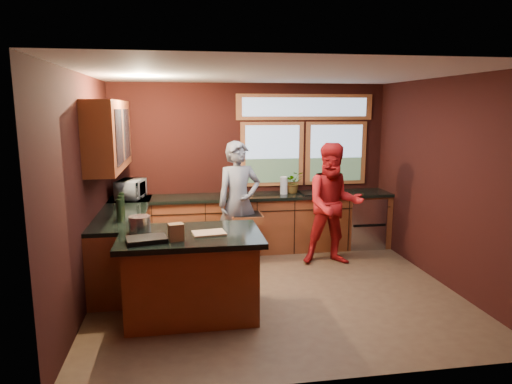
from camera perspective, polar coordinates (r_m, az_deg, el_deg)
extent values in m
plane|color=brown|center=(5.98, 2.36, -12.19)|extent=(4.50, 4.50, 0.00)
cube|color=black|center=(7.55, -0.60, 3.20)|extent=(4.50, 0.02, 2.70)
cube|color=black|center=(3.71, 8.72, -4.51)|extent=(4.50, 0.02, 2.70)
cube|color=black|center=(5.61, -20.68, 0.00)|extent=(0.02, 4.00, 2.70)
cube|color=black|center=(6.44, 22.47, 1.16)|extent=(0.02, 4.00, 2.70)
cube|color=silver|center=(5.54, 2.58, 14.57)|extent=(4.50, 4.00, 0.02)
cube|color=#768AA4|center=(7.58, 2.05, 4.74)|extent=(1.06, 0.02, 1.06)
cube|color=#768AA4|center=(7.86, 9.96, 4.80)|extent=(1.06, 0.02, 1.06)
cube|color=#99542C|center=(7.66, 6.19, 10.52)|extent=(2.30, 0.02, 0.42)
cube|color=brown|center=(6.34, -17.93, 6.77)|extent=(0.36, 1.80, 0.90)
cube|color=brown|center=(7.43, -0.24, -4.06)|extent=(4.50, 0.60, 0.88)
cube|color=black|center=(7.32, -0.23, -0.56)|extent=(4.50, 0.64, 0.05)
cube|color=#B7B7BC|center=(7.91, 13.17, -3.56)|extent=(0.60, 0.58, 0.85)
cube|color=black|center=(7.54, 8.10, -0.34)|extent=(0.66, 0.46, 0.05)
cube|color=brown|center=(6.58, -16.15, -6.41)|extent=(0.60, 2.30, 0.88)
cube|color=black|center=(6.46, -16.27, -2.46)|extent=(0.64, 2.30, 0.05)
cube|color=brown|center=(5.23, -8.06, -10.49)|extent=(1.40, 0.90, 0.88)
cube|color=black|center=(5.08, -8.20, -5.48)|extent=(1.55, 1.05, 0.06)
imported|color=slate|center=(6.76, -2.16, -1.39)|extent=(0.75, 0.58, 1.83)
imported|color=#A41314|center=(6.81, 9.68, -1.55)|extent=(0.95, 0.78, 1.81)
imported|color=#999999|center=(7.26, -15.39, 0.33)|extent=(0.45, 0.58, 0.29)
imported|color=#999999|center=(7.47, 4.68, 1.22)|extent=(0.32, 0.28, 0.36)
cylinder|color=silver|center=(7.39, 3.50, 0.83)|extent=(0.12, 0.12, 0.28)
cube|color=#A97E57|center=(5.03, -5.91, -5.12)|extent=(0.38, 0.30, 0.02)
cylinder|color=#A9A9AE|center=(5.22, -14.32, -3.92)|extent=(0.24, 0.24, 0.18)
cube|color=brown|center=(4.81, -9.97, -4.96)|extent=(0.17, 0.15, 0.18)
cube|color=black|center=(4.84, -13.51, -5.79)|extent=(0.45, 0.36, 0.05)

